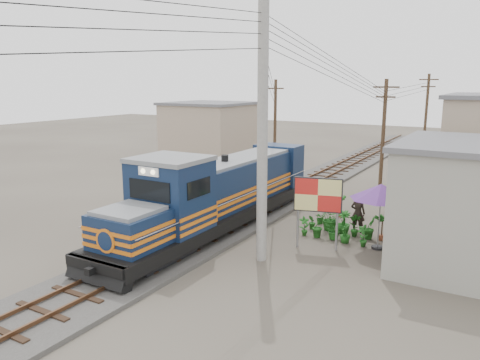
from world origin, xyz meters
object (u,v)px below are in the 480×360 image
Objects in this scene: billboard at (318,197)px; locomotive at (219,195)px; market_umbrella at (381,192)px; vendor at (358,213)px.

locomotive is at bearing 163.03° from billboard.
billboard is 2.57m from market_umbrella.
vendor is (5.74, 2.90, -0.76)m from locomotive.
locomotive is 4.95m from billboard.
market_umbrella reaches higher than vendor.
locomotive reaches higher than billboard.
vendor is at bearing 26.81° from locomotive.
vendor is at bearing 59.45° from billboard.
locomotive is at bearing 24.65° from vendor.
locomotive reaches higher than market_umbrella.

